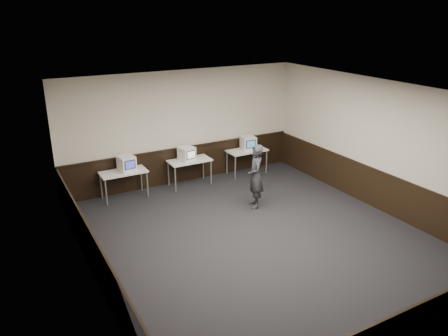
% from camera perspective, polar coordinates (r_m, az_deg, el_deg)
% --- Properties ---
extents(floor, '(8.00, 8.00, 0.00)m').
position_cam_1_polar(floor, '(9.71, 4.62, -9.27)').
color(floor, black).
rests_on(floor, ground).
extents(ceiling, '(8.00, 8.00, 0.00)m').
position_cam_1_polar(ceiling, '(8.60, 5.22, 9.64)').
color(ceiling, white).
rests_on(ceiling, back_wall).
extents(back_wall, '(7.00, 0.00, 7.00)m').
position_cam_1_polar(back_wall, '(12.39, -5.41, 5.31)').
color(back_wall, beige).
rests_on(back_wall, ground).
extents(front_wall, '(7.00, 0.00, 7.00)m').
position_cam_1_polar(front_wall, '(6.45, 25.35, -11.37)').
color(front_wall, beige).
rests_on(front_wall, ground).
extents(left_wall, '(0.00, 8.00, 8.00)m').
position_cam_1_polar(left_wall, '(7.78, -17.20, -4.77)').
color(left_wall, beige).
rests_on(left_wall, ground).
extents(right_wall, '(0.00, 8.00, 8.00)m').
position_cam_1_polar(right_wall, '(11.27, 19.91, 2.66)').
color(right_wall, beige).
rests_on(right_wall, ground).
extents(wainscot_back, '(6.98, 0.04, 1.00)m').
position_cam_1_polar(wainscot_back, '(12.70, -5.22, 0.49)').
color(wainscot_back, black).
rests_on(wainscot_back, back_wall).
extents(wainscot_front, '(6.98, 0.04, 1.00)m').
position_cam_1_polar(wainscot_front, '(7.06, 23.82, -18.99)').
color(wainscot_front, black).
rests_on(wainscot_front, front_wall).
extents(wainscot_left, '(0.04, 7.98, 1.00)m').
position_cam_1_polar(wainscot_left, '(8.29, -16.27, -11.66)').
color(wainscot_left, black).
rests_on(wainscot_left, left_wall).
extents(wainscot_right, '(0.04, 7.98, 1.00)m').
position_cam_1_polar(wainscot_right, '(11.61, 19.21, -2.53)').
color(wainscot_right, black).
rests_on(wainscot_right, right_wall).
extents(wainscot_rail, '(6.98, 0.06, 0.04)m').
position_cam_1_polar(wainscot_rail, '(12.52, -5.25, 2.70)').
color(wainscot_rail, black).
rests_on(wainscot_rail, wainscot_back).
extents(desk_left, '(1.20, 0.60, 0.75)m').
position_cam_1_polar(desk_left, '(11.71, -13.00, -0.76)').
color(desk_left, silver).
rests_on(desk_left, ground).
extents(desk_center, '(1.20, 0.60, 0.75)m').
position_cam_1_polar(desk_center, '(12.31, -4.52, 0.75)').
color(desk_center, silver).
rests_on(desk_center, ground).
extents(desk_right, '(1.20, 0.60, 0.75)m').
position_cam_1_polar(desk_right, '(13.16, 3.02, 2.09)').
color(desk_right, silver).
rests_on(desk_right, ground).
extents(emac_left, '(0.45, 0.47, 0.40)m').
position_cam_1_polar(emac_left, '(11.66, -12.60, 0.60)').
color(emac_left, white).
rests_on(emac_left, desk_left).
extents(emac_center, '(0.46, 0.48, 0.38)m').
position_cam_1_polar(emac_center, '(12.21, -4.89, 1.88)').
color(emac_center, white).
rests_on(emac_center, desk_center).
extents(emac_right, '(0.47, 0.49, 0.40)m').
position_cam_1_polar(emac_right, '(13.13, 3.19, 3.29)').
color(emac_right, white).
rests_on(emac_right, desk_right).
extents(person, '(0.59, 0.70, 1.63)m').
position_cam_1_polar(person, '(10.90, 4.14, -1.10)').
color(person, '#28292E').
rests_on(person, ground).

